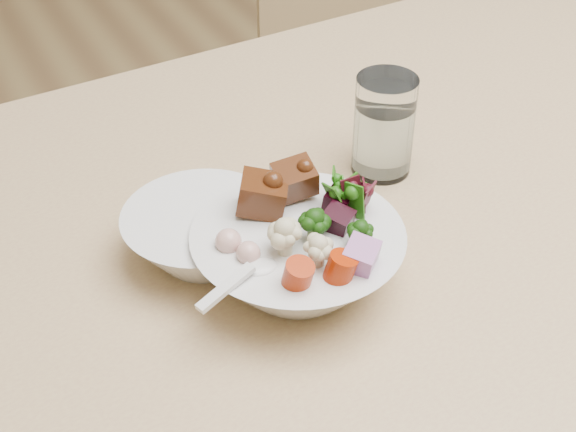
{
  "coord_description": "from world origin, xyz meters",
  "views": [
    {
      "loc": [
        -0.83,
        -0.32,
        1.32
      ],
      "look_at": [
        -0.58,
        0.17,
        0.89
      ],
      "focal_mm": 50.0,
      "sensor_mm": 36.0,
      "label": 1
    }
  ],
  "objects": [
    {
      "name": "food_bowl",
      "position": [
        -0.58,
        0.15,
        0.86
      ],
      "size": [
        0.19,
        0.19,
        0.1
      ],
      "color": "silver",
      "rests_on": "dining_table"
    },
    {
      "name": "dining_table",
      "position": [
        -0.27,
        0.13,
        0.74
      ],
      "size": [
        1.82,
        1.09,
        0.83
      ],
      "rotation": [
        0.0,
        0.0,
        0.06
      ],
      "color": "tan",
      "rests_on": "ground"
    },
    {
      "name": "soup_spoon",
      "position": [
        -0.63,
        0.12,
        0.88
      ],
      "size": [
        0.08,
        0.04,
        0.02
      ],
      "rotation": [
        0.0,
        0.0,
        0.32
      ],
      "color": "silver",
      "rests_on": "food_bowl"
    },
    {
      "name": "side_bowl",
      "position": [
        -0.64,
        0.22,
        0.85
      ],
      "size": [
        0.15,
        0.15,
        0.05
      ],
      "primitive_type": null,
      "color": "silver",
      "rests_on": "dining_table"
    },
    {
      "name": "water_glass",
      "position": [
        -0.41,
        0.27,
        0.88
      ],
      "size": [
        0.06,
        0.06,
        0.11
      ],
      "color": "white",
      "rests_on": "dining_table"
    },
    {
      "name": "chair_far",
      "position": [
        -0.04,
        0.87,
        0.47
      ],
      "size": [
        0.47,
        0.47,
        0.83
      ],
      "rotation": [
        0.0,
        0.0,
        -0.26
      ],
      "color": "tan",
      "rests_on": "ground"
    }
  ]
}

